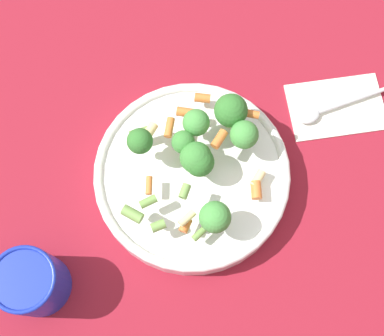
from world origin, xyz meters
name	(u,v)px	position (x,y,z in m)	size (l,w,h in m)	color
ground_plane	(192,180)	(0.00, 0.00, 0.00)	(3.00, 3.00, 0.00)	maroon
bowl	(192,176)	(0.00, 0.00, 0.02)	(0.29, 0.29, 0.05)	white
pasta_salad	(205,150)	(-0.02, -0.02, 0.09)	(0.21, 0.22, 0.07)	#8CB766
cup	(32,282)	(0.23, 0.13, 0.05)	(0.09, 0.09, 0.10)	#192DAD
napkin	(336,107)	(-0.24, -0.09, 0.00)	(0.15, 0.10, 0.01)	white
spoon	(326,109)	(-0.22, -0.09, 0.01)	(0.16, 0.05, 0.01)	silver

